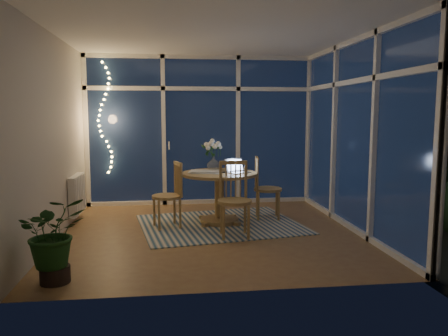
{
  "coord_description": "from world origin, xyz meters",
  "views": [
    {
      "loc": [
        -0.55,
        -5.73,
        1.59
      ],
      "look_at": [
        0.19,
        0.25,
        0.85
      ],
      "focal_mm": 35.0,
      "sensor_mm": 36.0,
      "label": 1
    }
  ],
  "objects_px": {
    "chair_right": "(268,188)",
    "laptop": "(239,165)",
    "chair_left": "(167,195)",
    "potted_plant": "(54,244)",
    "dining_table": "(219,198)",
    "flower_vase": "(214,163)",
    "chair_front": "(235,200)"
  },
  "relations": [
    {
      "from": "chair_front",
      "to": "chair_left",
      "type": "bearing_deg",
      "value": 147.49
    },
    {
      "from": "laptop",
      "to": "flower_vase",
      "type": "height_order",
      "value": "laptop"
    },
    {
      "from": "chair_right",
      "to": "potted_plant",
      "type": "relative_size",
      "value": 1.27
    },
    {
      "from": "dining_table",
      "to": "chair_right",
      "type": "xyz_separation_m",
      "value": [
        0.76,
        0.17,
        0.11
      ]
    },
    {
      "from": "dining_table",
      "to": "laptop",
      "type": "bearing_deg",
      "value": -14.26
    },
    {
      "from": "laptop",
      "to": "potted_plant",
      "type": "bearing_deg",
      "value": -164.85
    },
    {
      "from": "dining_table",
      "to": "potted_plant",
      "type": "xyz_separation_m",
      "value": [
        -1.81,
        -2.08,
        0.01
      ]
    },
    {
      "from": "dining_table",
      "to": "flower_vase",
      "type": "distance_m",
      "value": 0.54
    },
    {
      "from": "chair_front",
      "to": "flower_vase",
      "type": "relative_size",
      "value": 4.76
    },
    {
      "from": "chair_left",
      "to": "flower_vase",
      "type": "bearing_deg",
      "value": 106.18
    },
    {
      "from": "chair_left",
      "to": "laptop",
      "type": "relative_size",
      "value": 3.11
    },
    {
      "from": "dining_table",
      "to": "chair_front",
      "type": "relative_size",
      "value": 1.1
    },
    {
      "from": "chair_right",
      "to": "potted_plant",
      "type": "distance_m",
      "value": 3.42
    },
    {
      "from": "chair_left",
      "to": "chair_right",
      "type": "height_order",
      "value": "chair_right"
    },
    {
      "from": "chair_right",
      "to": "laptop",
      "type": "distance_m",
      "value": 0.66
    },
    {
      "from": "chair_left",
      "to": "chair_front",
      "type": "distance_m",
      "value": 1.06
    },
    {
      "from": "chair_left",
      "to": "flower_vase",
      "type": "relative_size",
      "value": 4.48
    },
    {
      "from": "chair_right",
      "to": "laptop",
      "type": "height_order",
      "value": "laptop"
    },
    {
      "from": "chair_left",
      "to": "potted_plant",
      "type": "height_order",
      "value": "chair_left"
    },
    {
      "from": "dining_table",
      "to": "flower_vase",
      "type": "xyz_separation_m",
      "value": [
        -0.06,
        0.25,
        0.48
      ]
    },
    {
      "from": "chair_right",
      "to": "chair_front",
      "type": "distance_m",
      "value": 1.15
    },
    {
      "from": "chair_left",
      "to": "flower_vase",
      "type": "distance_m",
      "value": 0.9
    },
    {
      "from": "chair_front",
      "to": "flower_vase",
      "type": "bearing_deg",
      "value": 101.52
    },
    {
      "from": "laptop",
      "to": "flower_vase",
      "type": "relative_size",
      "value": 1.44
    },
    {
      "from": "laptop",
      "to": "dining_table",
      "type": "bearing_deg",
      "value": 136.98
    },
    {
      "from": "dining_table",
      "to": "chair_front",
      "type": "bearing_deg",
      "value": -81.84
    },
    {
      "from": "dining_table",
      "to": "laptop",
      "type": "height_order",
      "value": "laptop"
    },
    {
      "from": "dining_table",
      "to": "potted_plant",
      "type": "bearing_deg",
      "value": -131.05
    },
    {
      "from": "dining_table",
      "to": "laptop",
      "type": "distance_m",
      "value": 0.56
    },
    {
      "from": "dining_table",
      "to": "flower_vase",
      "type": "height_order",
      "value": "flower_vase"
    },
    {
      "from": "chair_right",
      "to": "laptop",
      "type": "relative_size",
      "value": 3.19
    },
    {
      "from": "dining_table",
      "to": "chair_left",
      "type": "height_order",
      "value": "chair_left"
    }
  ]
}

